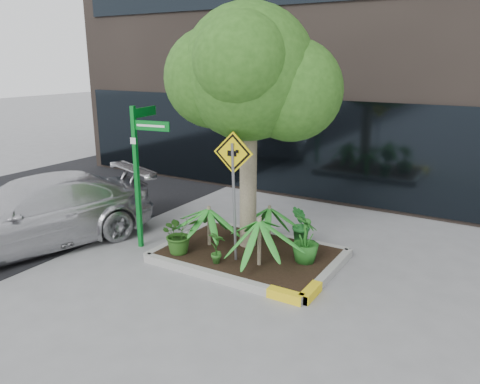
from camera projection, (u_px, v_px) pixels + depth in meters
The scene contains 14 objects.
ground at pixel (232, 262), 8.82m from camera, with size 80.00×80.00×0.00m, color gray.
asphalt_road at pixel (18, 208), 12.03m from camera, with size 7.00×80.00×0.01m, color black.
planter at pixel (250, 254), 8.90m from camera, with size 3.35×2.36×0.15m.
tree at pixel (249, 73), 8.36m from camera, with size 3.15×2.79×4.72m.
palm_front at pixel (260, 220), 8.12m from camera, with size 1.00×1.00×1.12m.
palm_left at pixel (209, 209), 9.05m from camera, with size 0.89×0.89×0.99m.
palm_back at pixel (270, 208), 9.39m from camera, with size 0.79×0.79×0.88m.
parked_car at pixel (34, 214), 9.37m from camera, with size 1.95×4.80×1.39m, color silver.
shrub_a at pixel (180, 233), 8.77m from camera, with size 0.70×0.70×0.78m, color #245217.
shrub_b at pixel (306, 239), 8.35m from camera, with size 0.49×0.49×0.87m, color #22651E.
shrub_c at pixel (217, 247), 8.32m from camera, with size 0.33×0.33×0.62m, color #28611E.
shrub_d at pixel (301, 225), 9.15m from camera, with size 0.44×0.44×0.81m, color #1C6424.
street_sign_post at pixel (140, 162), 9.11m from camera, with size 0.90×0.83×2.84m.
cattle_sign at pixel (234, 176), 8.05m from camera, with size 0.73×0.19×2.37m.
Camera 1 is at (4.31, -6.88, 3.68)m, focal length 35.00 mm.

